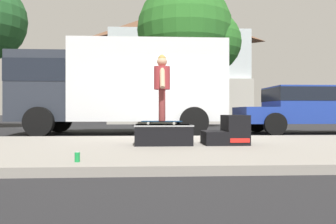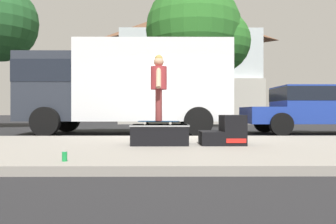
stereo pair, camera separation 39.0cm
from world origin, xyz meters
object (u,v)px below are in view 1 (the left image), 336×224
skate_box (163,134)px  skater_kid (162,82)px  skateboard (162,122)px  box_truck (120,84)px  soda_can (77,157)px  kicker_ramp (228,132)px  street_tree_main (190,33)px  pickup_truck_blue (315,108)px

skate_box → skater_kid: skater_kid is taller
skate_box → skater_kid: 1.00m
skateboard → box_truck: box_truck is taller
skateboard → soda_can: 2.55m
skater_kid → soda_can: 2.77m
kicker_ramp → soda_can: bearing=-137.7°
kicker_ramp → skater_kid: skater_kid is taller
box_truck → skater_kid: bearing=-76.3°
skateboard → soda_can: size_ratio=6.39×
box_truck → street_tree_main: 5.89m
skateboard → street_tree_main: bearing=79.7°
skateboard → kicker_ramp: bearing=-1.8°
skateboard → street_tree_main: 10.28m
box_truck → soda_can: bearing=-89.3°
skater_kid → pickup_truck_blue: skater_kid is taller
skater_kid → box_truck: (-1.23, 5.05, 0.38)m
pickup_truck_blue → skateboard: bearing=-138.0°
skate_box → soda_can: 2.50m
soda_can → pickup_truck_blue: bearing=47.3°
skater_kid → soda_can: bearing=-117.0°
street_tree_main → soda_can: bearing=-103.8°
skateboard → pickup_truck_blue: pickup_truck_blue is taller
skater_kid → street_tree_main: 10.02m
skate_box → box_truck: (-1.25, 5.09, 1.38)m
skater_kid → pickup_truck_blue: bearing=42.0°
kicker_ramp → soda_can: kicker_ramp is taller
skater_kid → street_tree_main: street_tree_main is taller
skater_kid → box_truck: box_truck is taller
kicker_ramp → skateboard: bearing=178.2°
skater_kid → skate_box: bearing=-61.2°
skate_box → kicker_ramp: (1.26, -0.00, 0.03)m
box_truck → skateboard: bearing=-76.3°
box_truck → pickup_truck_blue: 6.77m
street_tree_main → kicker_ramp: bearing=-92.5°
skater_kid → soda_can: (-1.15, -2.25, -1.14)m
kicker_ramp → street_tree_main: size_ratio=0.12×
box_truck → street_tree_main: size_ratio=1.01×
kicker_ramp → soda_can: (-2.43, -2.21, -0.17)m
skate_box → box_truck: box_truck is taller
skateboard → skate_box: bearing=-61.2°
pickup_truck_blue → soda_can: bearing=-132.7°
skater_kid → street_tree_main: (1.70, 9.36, 3.13)m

